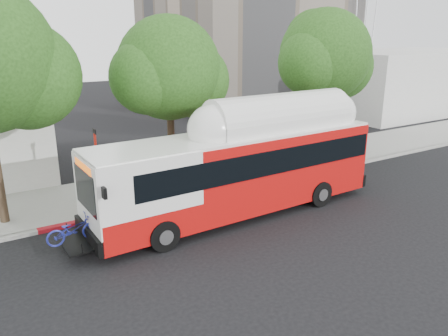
# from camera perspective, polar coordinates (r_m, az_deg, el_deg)

# --- Properties ---
(ground) EXTENTS (120.00, 120.00, 0.00)m
(ground) POSITION_cam_1_polar(r_m,az_deg,el_deg) (18.64, 4.07, -7.35)
(ground) COLOR black
(ground) RESTS_ON ground
(sidewalk) EXTENTS (60.00, 5.00, 0.15)m
(sidewalk) POSITION_cam_1_polar(r_m,az_deg,el_deg) (23.81, -5.02, -1.60)
(sidewalk) COLOR gray
(sidewalk) RESTS_ON ground
(curb_strip) EXTENTS (60.00, 0.30, 0.15)m
(curb_strip) POSITION_cam_1_polar(r_m,az_deg,el_deg) (21.65, -1.92, -3.51)
(curb_strip) COLOR gray
(curb_strip) RESTS_ON ground
(red_curb_segment) EXTENTS (10.00, 0.32, 0.16)m
(red_curb_segment) POSITION_cam_1_polar(r_m,az_deg,el_deg) (20.44, -9.28, -5.01)
(red_curb_segment) COLOR maroon
(red_curb_segment) RESTS_ON ground
(street_tree_mid) EXTENTS (5.75, 5.00, 8.62)m
(street_tree_mid) POSITION_cam_1_polar(r_m,az_deg,el_deg) (21.96, -6.31, 12.35)
(street_tree_mid) COLOR #2D2116
(street_tree_mid) RESTS_ON ground
(street_tree_right) EXTENTS (6.21, 5.40, 9.18)m
(street_tree_right) POSITION_cam_1_polar(r_m,az_deg,el_deg) (27.60, 13.60, 13.70)
(street_tree_right) COLOR #2D2116
(street_tree_right) RESTS_ON ground
(horizon_block) EXTENTS (20.00, 12.00, 6.00)m
(horizon_block) POSITION_cam_1_polar(r_m,az_deg,el_deg) (50.02, 22.16, 10.59)
(horizon_block) COLOR silver
(horizon_block) RESTS_ON ground
(transit_bus) EXTENTS (14.22, 3.35, 4.18)m
(transit_bus) POSITION_cam_1_polar(r_m,az_deg,el_deg) (19.02, 2.16, -0.49)
(transit_bus) COLOR red
(transit_bus) RESTS_ON ground
(signal_pole) EXTENTS (0.11, 0.37, 3.87)m
(signal_pole) POSITION_cam_1_polar(r_m,az_deg,el_deg) (19.80, -16.15, -0.37)
(signal_pole) COLOR #A61B11
(signal_pole) RESTS_ON ground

